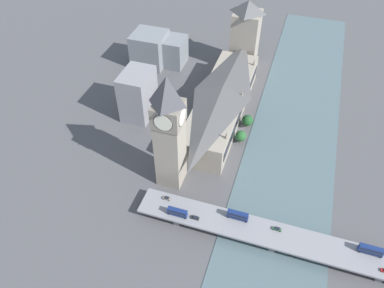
# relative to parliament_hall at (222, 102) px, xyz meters

# --- Properties ---
(ground_plane) EXTENTS (600.00, 600.00, 0.00)m
(ground_plane) POSITION_rel_parliament_hall_xyz_m (-16.91, 8.00, -12.34)
(ground_plane) COLOR #4C4C4F
(river_water) EXTENTS (55.14, 360.00, 0.30)m
(river_water) POSITION_rel_parliament_hall_xyz_m (-50.48, 8.00, -12.19)
(river_water) COLOR #4C6066
(river_water) RESTS_ON ground_plane
(parliament_hall) EXTENTS (28.29, 107.03, 24.86)m
(parliament_hall) POSITION_rel_parliament_hall_xyz_m (0.00, 0.00, 0.00)
(parliament_hall) COLOR gray
(parliament_hall) RESTS_ON ground_plane
(clock_tower) EXTENTS (15.02, 15.02, 71.35)m
(clock_tower) POSITION_rel_parliament_hall_xyz_m (12.65, 64.40, 26.02)
(clock_tower) COLOR gray
(clock_tower) RESTS_ON ground_plane
(victoria_tower) EXTENTS (19.97, 19.97, 57.99)m
(victoria_tower) POSITION_rel_parliament_hall_xyz_m (0.06, -67.50, 14.65)
(victoria_tower) COLOR gray
(victoria_tower) RESTS_ON ground_plane
(road_bridge) EXTENTS (142.27, 16.02, 5.72)m
(road_bridge) POSITION_rel_parliament_hall_xyz_m (-50.48, 87.29, -7.70)
(road_bridge) COLOR slate
(road_bridge) RESTS_ON ground_plane
(double_decker_bus_lead) EXTENTS (11.24, 2.65, 4.88)m
(double_decker_bus_lead) POSITION_rel_parliament_hall_xyz_m (-94.89, 83.31, -3.92)
(double_decker_bus_lead) COLOR navy
(double_decker_bus_lead) RESTS_ON road_bridge
(double_decker_bus_mid) EXTENTS (11.10, 2.55, 5.00)m
(double_decker_bus_mid) POSITION_rel_parliament_hall_xyz_m (-30.47, 83.65, -3.88)
(double_decker_bus_mid) COLOR navy
(double_decker_bus_mid) RESTS_ON road_bridge
(double_decker_bus_rear) EXTENTS (10.72, 2.46, 4.64)m
(double_decker_bus_rear) POSITION_rel_parliament_hall_xyz_m (-0.50, 91.24, -4.07)
(double_decker_bus_rear) COLOR navy
(double_decker_bus_rear) RESTS_ON road_bridge
(car_northbound_lead) EXTENTS (4.44, 1.76, 1.46)m
(car_northbound_lead) POSITION_rel_parliament_hall_xyz_m (-50.94, 84.12, -5.89)
(car_northbound_lead) COLOR #2D5638
(car_northbound_lead) RESTS_ON road_bridge
(car_southbound_lead) EXTENTS (4.26, 1.87, 1.46)m
(car_southbound_lead) POSITION_rel_parliament_hall_xyz_m (8.41, 83.29, -5.90)
(car_southbound_lead) COLOR slate
(car_southbound_lead) RESTS_ON road_bridge
(car_southbound_mid) EXTENTS (4.23, 1.85, 1.36)m
(car_southbound_mid) POSITION_rel_parliament_hall_xyz_m (-9.84, 90.40, -5.94)
(car_southbound_mid) COLOR black
(car_southbound_mid) RESTS_ON road_bridge
(city_block_west) EXTENTS (26.77, 21.34, 22.51)m
(city_block_west) POSITION_rel_parliament_hall_xyz_m (58.20, -52.34, -1.09)
(city_block_west) COLOR slate
(city_block_west) RESTS_ON ground_plane
(city_block_center) EXTENTS (25.46, 25.26, 26.49)m
(city_block_center) POSITION_rel_parliament_hall_xyz_m (72.03, -46.98, 0.90)
(city_block_center) COLOR slate
(city_block_center) RESTS_ON ground_plane
(city_block_east) EXTENTS (18.41, 25.76, 33.23)m
(city_block_east) POSITION_rel_parliament_hall_xyz_m (54.34, 15.38, 4.27)
(city_block_east) COLOR gray
(city_block_east) RESTS_ON ground_plane
(tree_embankment_near) EXTENTS (7.46, 7.46, 9.50)m
(tree_embankment_near) POSITION_rel_parliament_hall_xyz_m (-19.42, 6.17, -6.58)
(tree_embankment_near) COLOR brown
(tree_embankment_near) RESTS_ON ground_plane
(tree_embankment_mid) EXTENTS (6.96, 6.96, 9.02)m
(tree_embankment_mid) POSITION_rel_parliament_hall_xyz_m (-18.50, 22.03, -6.82)
(tree_embankment_mid) COLOR brown
(tree_embankment_mid) RESTS_ON ground_plane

